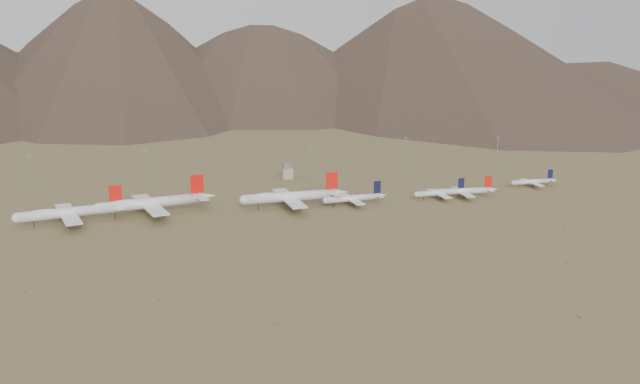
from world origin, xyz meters
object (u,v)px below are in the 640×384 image
object	(u,v)px
narrowbody_b	(441,193)
control_tower	(287,172)
widebody_centre	(152,203)
narrowbody_a	(354,198)
widebody_east	(291,196)
widebody_west	(71,212)

from	to	relation	value
narrowbody_b	control_tower	xyz separation A→B (m)	(-84.33, 95.79, 0.90)
widebody_centre	narrowbody_a	distance (m)	128.83
widebody_east	narrowbody_a	size ratio (longest dim) A/B	1.60
widebody_west	narrowbody_a	bearing A→B (deg)	-11.32
widebody_centre	narrowbody_a	world-z (taller)	widebody_centre
widebody_east	narrowbody_b	world-z (taller)	widebody_east
control_tower	narrowbody_b	bearing A→B (deg)	-48.64
widebody_east	widebody_west	bearing A→B (deg)	179.68
widebody_centre	narrowbody_b	bearing A→B (deg)	-13.65
widebody_east	control_tower	xyz separation A→B (m)	(19.28, 90.69, -2.14)
widebody_west	widebody_centre	xyz separation A→B (m)	(47.45, 7.44, 0.72)
widebody_centre	narrowbody_b	size ratio (longest dim) A/B	1.85
narrowbody_b	control_tower	world-z (taller)	narrowbody_b
widebody_east	control_tower	size ratio (longest dim) A/B	6.07
widebody_east	narrowbody_a	xyz separation A→B (m)	(41.25, -5.33, -2.59)
widebody_west	control_tower	distance (m)	179.39
widebody_west	narrowbody_a	size ratio (longest dim) A/B	1.52
narrowbody_a	narrowbody_b	bearing A→B (deg)	-3.52
widebody_west	widebody_east	distance (m)	134.53
widebody_centre	control_tower	distance (m)	136.10
narrowbody_b	widebody_east	bearing A→B (deg)	176.42
widebody_east	control_tower	distance (m)	92.74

